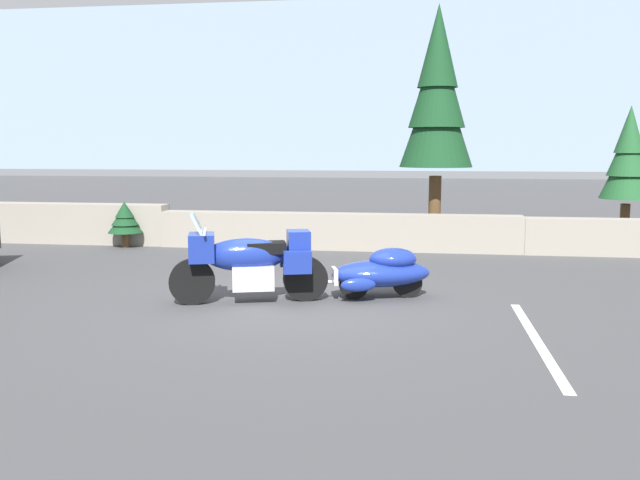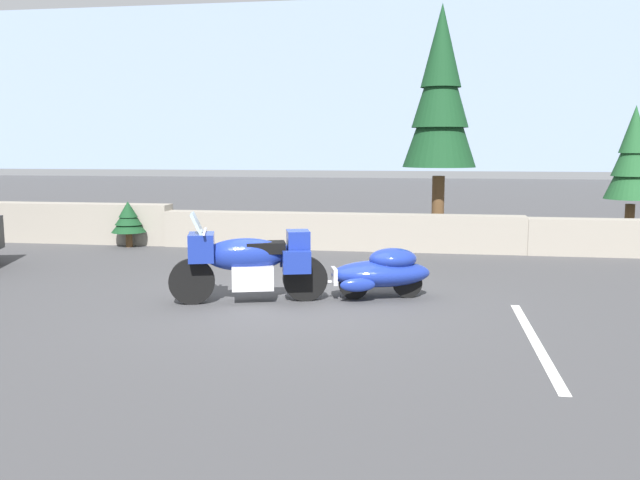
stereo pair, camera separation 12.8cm
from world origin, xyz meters
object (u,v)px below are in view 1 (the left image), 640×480
Objects in this scene: touring_motorcycle at (249,261)px; pine_tree_secondary at (629,157)px; pine_tree_tall at (437,95)px; car_shaped_trailer at (382,271)px.

pine_tree_secondary is at bearing 45.04° from touring_motorcycle.
touring_motorcycle is 7.75m from pine_tree_tall.
car_shaped_trailer is 0.40× the size of pine_tree_tall.
pine_tree_secondary is at bearing 51.37° from car_shaped_trailer.
pine_tree_tall is 4.73m from pine_tree_secondary.
touring_motorcycle is 0.70× the size of pine_tree_secondary.
pine_tree_secondary is (5.38, 6.74, 1.61)m from car_shaped_trailer.
car_shaped_trailer is at bearing 16.44° from touring_motorcycle.
car_shaped_trailer is at bearing -128.63° from pine_tree_secondary.
pine_tree_tall reaches higher than car_shaped_trailer.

